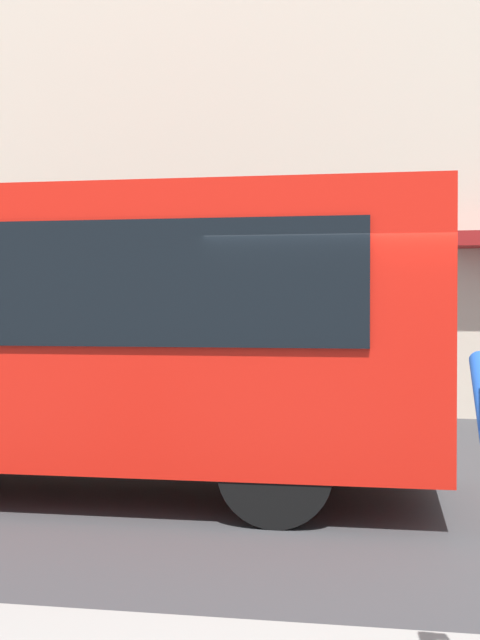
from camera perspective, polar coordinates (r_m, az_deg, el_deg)
The scene contains 3 objects.
ground_plane at distance 8.26m, azimuth 7.94°, elevation -12.35°, with size 60.00×60.00×0.00m, color #38383A.
building_facade_far at distance 15.39m, azimuth 8.88°, elevation 16.31°, with size 28.00×1.55×12.00m.
red_bus at distance 9.06m, azimuth -15.89°, elevation -0.46°, with size 9.05×2.54×3.08m.
Camera 1 is at (-0.25, 8.04, 1.89)m, focal length 46.59 mm.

